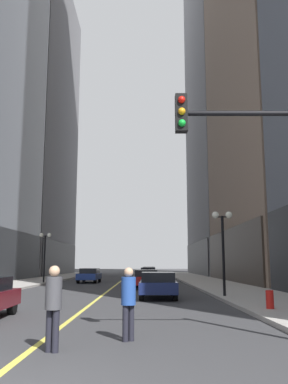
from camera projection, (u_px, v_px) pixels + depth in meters
ground_plane at (118, 282)px, 39.63m from camera, size 200.00×200.00×0.00m
sidewalk_left at (31, 282)px, 39.63m from camera, size 4.50×78.00×0.15m
sidewalk_right at (205, 282)px, 39.66m from camera, size 4.50×78.00×0.15m
lane_centre_stripe at (118, 282)px, 39.63m from camera, size 0.16×70.00×0.01m
building_left_far at (23, 124)px, 68.33m from camera, size 13.64×26.00×48.73m
building_right_mid at (287, 16)px, 43.77m from camera, size 13.94×24.00×54.69m
building_right_far at (234, 35)px, 71.04m from camera, size 14.72×26.00×80.04m
car_navy at (157, 284)px, 21.52m from camera, size 1.96×4.54×1.32m
car_red at (146, 278)px, 29.69m from camera, size 1.86×4.10×1.32m
car_blue at (89, 275)px, 39.02m from camera, size 1.87×4.58×1.32m
car_silver at (147, 273)px, 46.37m from camera, size 1.84×4.04×1.32m
car_grey at (148, 271)px, 57.00m from camera, size 1.95×4.68×1.32m
pedestrian_in_blue_hoodie at (128, 298)px, 9.76m from camera, size 0.48×0.48×1.67m
pedestrian_with_orange_bag at (52, 301)px, 8.57m from camera, size 0.45×0.45×1.72m
traffic_light_near_right at (276, 175)px, 9.47m from camera, size 3.43×0.35×5.65m
street_lamp_left_far at (44, 246)px, 36.86m from camera, size 1.06×0.36×4.43m
street_lamp_right_mid at (222, 234)px, 21.62m from camera, size 1.06×0.36×4.43m
fire_hydrant_right at (269, 302)px, 15.17m from camera, size 0.28×0.28×0.80m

